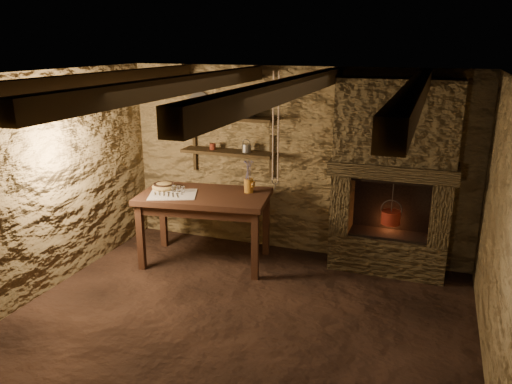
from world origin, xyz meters
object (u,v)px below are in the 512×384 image
(wooden_bowl, at_px, (164,187))
(work_table, at_px, (205,225))
(red_pot, at_px, (391,216))
(iron_stockpot, at_px, (245,110))
(stoneware_jug, at_px, (249,179))

(wooden_bowl, bearing_deg, work_table, -0.00)
(wooden_bowl, bearing_deg, red_pot, 9.71)
(wooden_bowl, bearing_deg, iron_stockpot, 34.09)
(work_table, relative_size, red_pot, 3.12)
(iron_stockpot, xyz_separation_m, red_pot, (1.88, -0.12, -1.15))
(work_table, distance_m, iron_stockpot, 1.53)
(work_table, relative_size, wooden_bowl, 5.48)
(iron_stockpot, bearing_deg, work_table, -117.91)
(work_table, xyz_separation_m, red_pot, (2.19, 0.47, 0.23))
(stoneware_jug, relative_size, iron_stockpot, 1.62)
(work_table, xyz_separation_m, iron_stockpot, (0.31, 0.59, 1.38))
(stoneware_jug, distance_m, wooden_bowl, 1.09)
(iron_stockpot, bearing_deg, wooden_bowl, -145.91)
(stoneware_jug, xyz_separation_m, iron_stockpot, (-0.18, 0.35, 0.80))
(stoneware_jug, distance_m, red_pot, 1.75)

